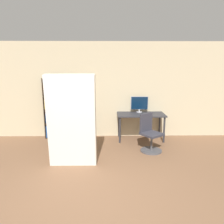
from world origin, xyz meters
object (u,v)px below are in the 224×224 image
(monitor, at_px, (139,104))
(mattress_near, at_px, (72,121))
(office_chair, at_px, (150,136))
(bookshelf, at_px, (55,109))

(monitor, relative_size, mattress_near, 0.26)
(mattress_near, bearing_deg, office_chair, 23.66)
(bookshelf, height_order, mattress_near, mattress_near)
(monitor, xyz_separation_m, bookshelf, (-2.40, 0.00, -0.15))
(office_chair, bearing_deg, mattress_near, -156.34)
(office_chair, xyz_separation_m, mattress_near, (-1.74, -0.76, 0.58))
(monitor, bearing_deg, bookshelf, 179.97)
(office_chair, distance_m, mattress_near, 1.99)
(monitor, distance_m, office_chair, 1.24)
(office_chair, bearing_deg, bookshelf, 157.27)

